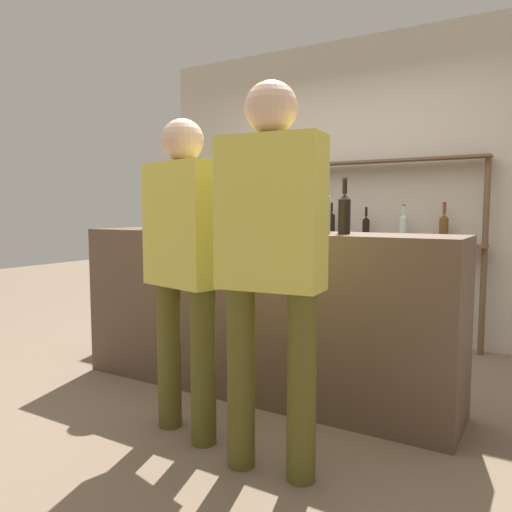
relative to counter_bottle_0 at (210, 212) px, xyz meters
name	(u,v)px	position (x,y,z in m)	size (l,w,h in m)	color
ground_plane	(256,391)	(0.46, -0.14, -1.19)	(16.00, 16.00, 0.00)	#7A6651
bar_counter	(256,312)	(0.46, -0.14, -0.66)	(2.58, 0.52, 1.06)	brown
back_wall	(356,189)	(0.46, 1.72, 0.21)	(4.18, 0.12, 2.80)	beige
back_shelf	(350,220)	(0.48, 1.54, -0.08)	(2.40, 0.18, 1.65)	brown
counter_bottle_0	(210,212)	(0.00, 0.00, 0.00)	(0.09, 0.09, 0.33)	silver
counter_bottle_1	(324,211)	(0.96, -0.18, 0.01)	(0.08, 0.08, 0.35)	silver
counter_bottle_2	(302,212)	(0.75, -0.06, 0.00)	(0.07, 0.07, 0.32)	#0F1956
counter_bottle_3	(258,213)	(0.38, 0.02, -0.01)	(0.07, 0.07, 0.32)	black
counter_bottle_4	(344,212)	(1.07, -0.15, 0.00)	(0.07, 0.07, 0.32)	black
ice_bucket	(160,213)	(-0.30, -0.20, -0.01)	(0.20, 0.20, 0.24)	#846647
customer_center	(184,254)	(0.47, -0.88, -0.22)	(0.50, 0.31, 1.67)	brown
customer_right	(271,249)	(1.05, -0.99, -0.16)	(0.49, 0.25, 1.76)	brown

